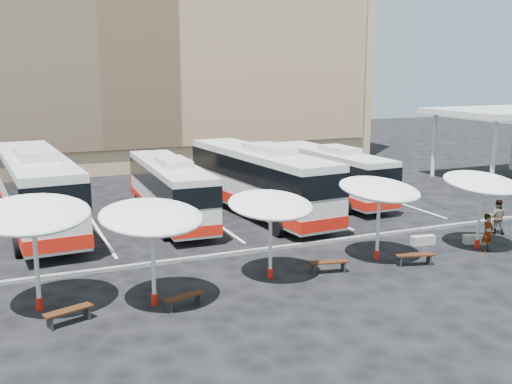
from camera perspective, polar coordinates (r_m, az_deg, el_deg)
name	(u,v)px	position (r m, az deg, el deg)	size (l,w,h in m)	color
ground	(262,255)	(26.58, 0.57, -6.03)	(120.00, 120.00, 0.00)	black
sandstone_building	(116,16)	(56.17, -13.17, 16.00)	(42.00, 18.25, 29.60)	tan
service_canopy	(507,114)	(47.77, 22.80, 6.90)	(10.00, 8.00, 5.20)	silver
curb_divider	(257,250)	(26.99, 0.14, -5.58)	(34.00, 0.25, 0.15)	black
bay_lines	(205,215)	(33.78, -4.91, -2.21)	(24.15, 12.00, 0.01)	white
bus_0	(36,188)	(32.24, -20.21, 0.39)	(3.74, 13.58, 4.26)	silver
bus_1	(170,188)	(32.45, -8.21, 0.38)	(2.84, 11.14, 3.51)	silver
bus_2	(260,179)	(33.28, 0.34, 1.29)	(3.88, 13.06, 4.08)	silver
bus_3	(330,172)	(37.48, 7.08, 1.89)	(2.89, 11.05, 3.48)	silver
sunshade_0	(33,215)	(21.09, -20.50, -2.03)	(3.85, 3.90, 3.94)	silver
sunshade_1	(151,217)	(20.53, -9.93, -2.39)	(4.16, 4.20, 3.71)	silver
sunshade_2	(271,205)	(22.96, 1.40, -1.27)	(3.55, 3.59, 3.46)	silver
sunshade_3	(380,190)	(25.77, 11.69, 0.22)	(4.42, 4.44, 3.61)	silver
sunshade_4	(482,183)	(28.70, 20.71, 0.80)	(3.83, 3.86, 3.58)	silver
wood_bench_0	(68,313)	(20.55, -17.43, -10.91)	(1.63, 0.92, 0.48)	black
wood_bench_1	(184,298)	(21.02, -6.89, -10.02)	(1.49, 0.72, 0.44)	black
wood_bench_2	(328,264)	(24.41, 6.92, -6.81)	(1.64, 0.72, 0.49)	black
wood_bench_3	(414,257)	(25.98, 14.85, -5.97)	(1.66, 0.84, 0.49)	black
conc_bench_0	(423,240)	(29.12, 15.61, -4.45)	(1.14, 0.38, 0.43)	gray
conc_bench_1	(475,239)	(30.04, 20.18, -4.26)	(1.12, 0.37, 0.42)	gray
passenger_0	(487,233)	(28.77, 21.18, -3.65)	(0.63, 0.42, 1.74)	black
passenger_1	(498,217)	(32.08, 22.03, -2.19)	(0.85, 0.66, 1.74)	black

